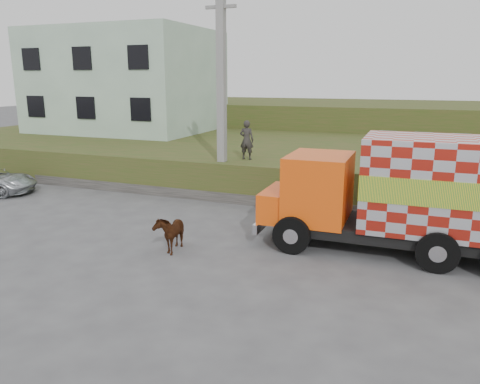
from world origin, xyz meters
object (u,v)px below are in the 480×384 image
at_px(cargo_truck, 409,195).
at_px(cow, 170,232).
at_px(utility_pole, 222,94).
at_px(pedestrian, 247,140).

height_order(cargo_truck, cow, cargo_truck).
height_order(utility_pole, cargo_truck, utility_pole).
distance_m(utility_pole, pedestrian, 2.09).
height_order(utility_pole, cow, utility_pole).
distance_m(cow, pedestrian, 6.83).
xyz_separation_m(utility_pole, cargo_truck, (7.05, -3.66, -2.42)).
bearing_deg(cow, cargo_truck, 10.20).
xyz_separation_m(cargo_truck, pedestrian, (-6.32, 4.46, 0.63)).
xyz_separation_m(utility_pole, cow, (0.95, -5.80, -3.54)).
bearing_deg(cargo_truck, pedestrian, 144.05).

